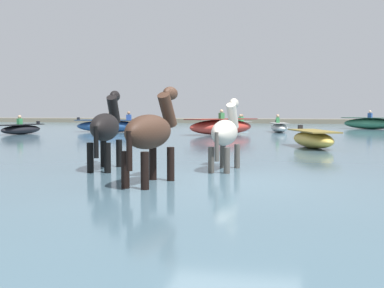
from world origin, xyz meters
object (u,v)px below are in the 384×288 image
(boat_near_port, at_px, (371,123))
(horse_lead_dark_bay, at_px, (151,135))
(boat_far_offshore, at_px, (313,139))
(boat_distant_west, at_px, (239,125))
(horse_flank_black, at_px, (106,129))
(boat_mid_outer, at_px, (279,127))
(boat_distant_east, at_px, (21,129))
(boat_near_starboard, at_px, (222,127))
(horse_trailing_pinto, at_px, (226,135))
(boat_far_inshore, at_px, (110,126))

(boat_near_port, bearing_deg, horse_lead_dark_bay, -106.36)
(boat_far_offshore, xyz_separation_m, boat_distant_west, (-4.02, 14.27, -0.02))
(horse_flank_black, xyz_separation_m, boat_distant_west, (0.57, 21.22, -0.58))
(horse_lead_dark_bay, distance_m, boat_mid_outer, 19.95)
(boat_distant_east, xyz_separation_m, boat_near_starboard, (10.32, 1.70, 0.14))
(horse_flank_black, xyz_separation_m, boat_near_starboard, (0.38, 14.80, -0.44))
(horse_lead_dark_bay, relative_size, boat_distant_east, 0.72)
(boat_distant_east, height_order, boat_distant_west, boat_distant_east)
(horse_flank_black, height_order, boat_far_offshore, horse_flank_black)
(horse_lead_dark_bay, bearing_deg, boat_far_offshore, 70.55)
(horse_flank_black, distance_m, boat_mid_outer, 18.41)
(horse_trailing_pinto, distance_m, boat_near_port, 24.40)
(horse_trailing_pinto, bearing_deg, boat_far_inshore, 119.01)
(horse_lead_dark_bay, bearing_deg, boat_distant_west, 92.36)
(horse_lead_dark_bay, distance_m, boat_far_offshore, 9.25)
(horse_lead_dark_bay, bearing_deg, boat_mid_outer, 85.13)
(boat_far_offshore, bearing_deg, boat_near_port, 75.28)
(horse_lead_dark_bay, bearing_deg, horse_flank_black, 130.86)
(boat_far_offshore, distance_m, boat_distant_east, 15.77)
(horse_flank_black, bearing_deg, horse_trailing_pinto, 8.62)
(horse_lead_dark_bay, relative_size, boat_far_inshore, 0.53)
(boat_far_inshore, bearing_deg, boat_distant_west, 36.29)
(boat_near_port, bearing_deg, boat_mid_outer, -135.31)
(boat_distant_west, bearing_deg, boat_near_starboard, -91.72)
(boat_mid_outer, bearing_deg, horse_flank_black, -100.05)
(boat_far_offshore, height_order, boat_distant_east, boat_distant_east)
(boat_far_offshore, bearing_deg, horse_flank_black, -123.45)
(boat_distant_west, bearing_deg, horse_trailing_pinto, -84.67)
(boat_far_offshore, bearing_deg, horse_trailing_pinto, -107.53)
(boat_near_port, xyz_separation_m, boat_near_starboard, (-8.66, -9.09, 0.03))
(boat_far_offshore, height_order, boat_near_starboard, boat_near_starboard)
(boat_mid_outer, relative_size, boat_distant_east, 0.88)
(horse_lead_dark_bay, bearing_deg, boat_far_inshore, 113.41)
(horse_flank_black, bearing_deg, boat_distant_west, 88.45)
(boat_far_inshore, xyz_separation_m, boat_far_offshore, (10.85, -9.25, -0.07))
(horse_lead_dark_bay, bearing_deg, boat_near_port, 73.64)
(horse_trailing_pinto, relative_size, boat_distant_west, 0.74)
(boat_far_inshore, distance_m, boat_near_starboard, 6.78)
(boat_distant_east, xyz_separation_m, boat_near_port, (18.98, 10.79, 0.11))
(boat_distant_east, bearing_deg, horse_lead_dark_bay, -52.36)
(horse_lead_dark_bay, height_order, boat_far_inshore, horse_lead_dark_bay)
(horse_trailing_pinto, distance_m, boat_mid_outer, 17.75)
(boat_mid_outer, xyz_separation_m, boat_near_port, (5.83, 5.77, 0.10))
(boat_mid_outer, xyz_separation_m, boat_distant_west, (-2.64, 3.10, -0.01))
(horse_flank_black, distance_m, boat_far_offshore, 8.35)
(horse_flank_black, bearing_deg, boat_far_offshore, 56.55)
(boat_mid_outer, distance_m, boat_near_starboard, 4.36)
(boat_mid_outer, bearing_deg, horse_trailing_pinto, -92.23)
(boat_far_inshore, bearing_deg, horse_flank_black, -68.89)
(horse_flank_black, height_order, boat_mid_outer, horse_flank_black)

